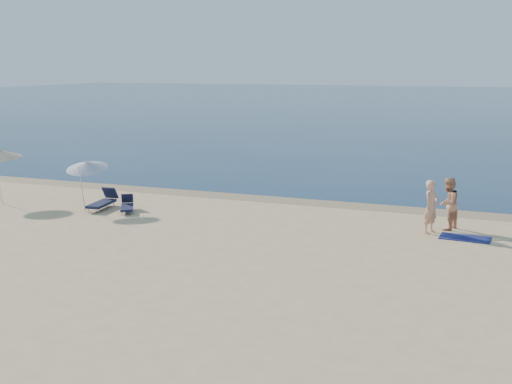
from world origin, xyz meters
The scene contains 9 objects.
sea centered at (0.00, 100.00, 0.00)m, with size 240.00×160.00×0.01m, color #0B2346.
wet_sand_strip centered at (0.00, 19.40, 0.00)m, with size 240.00×1.60×0.00m, color #847254.
person_left centered at (4.13, 15.77, 0.98)m, with size 0.71×0.47×1.95m, color tan.
person_right centered at (4.67, 16.52, 0.98)m, with size 0.95×0.74×1.96m, color tan.
beach_towel centered at (5.38, 15.45, 0.01)m, with size 1.72×0.96×0.03m, color #0F144E.
umbrella_near centered at (-9.76, 14.61, 1.91)m, with size 2.09×2.11×2.28m.
umbrella_far centered at (-14.09, 14.40, 2.20)m, with size 2.06×2.08×2.50m.
lounger_left centered at (-8.08, 14.91, 0.24)m, with size 1.17×1.55×0.66m.
lounger_right centered at (-9.34, 15.02, 0.30)m, with size 0.80×1.91×0.82m.
Camera 1 is at (6.15, -7.66, 6.04)m, focal length 45.00 mm.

